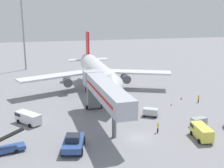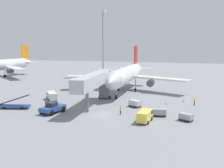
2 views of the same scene
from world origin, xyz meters
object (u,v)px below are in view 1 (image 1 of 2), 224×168
at_px(pushback_tug, 73,142).
at_px(baggage_cart_outer_right, 199,122).
at_px(service_van_near_left, 28,117).
at_px(safety_cone_bravo, 171,104).
at_px(service_van_near_center, 201,131).
at_px(baggage_cart_outer_left, 151,112).
at_px(belt_loader_truck, 0,149).
at_px(safety_cone_charlie, 181,98).
at_px(ground_crew_worker_midground, 199,99).
at_px(ground_crew_worker_foreground, 158,127).
at_px(apron_light_mast, 22,10).
at_px(jet_bridge, 103,91).
at_px(airplane_at_gate, 97,71).
at_px(safety_cone_alpha, 136,111).

relative_size(pushback_tug, baggage_cart_outer_right, 2.21).
relative_size(service_van_near_left, safety_cone_bravo, 10.90).
xyz_separation_m(service_van_near_center, baggage_cart_outer_left, (-3.93, 10.89, -0.33)).
height_order(belt_loader_truck, safety_cone_charlie, belt_loader_truck).
bearing_deg(safety_cone_charlie, pushback_tug, -145.21).
height_order(ground_crew_worker_midground, safety_cone_charlie, ground_crew_worker_midground).
bearing_deg(service_van_near_center, ground_crew_worker_foreground, 146.35).
relative_size(baggage_cart_outer_right, apron_light_mast, 0.10).
distance_m(baggage_cart_outer_left, safety_cone_charlie, 13.43).
distance_m(pushback_tug, ground_crew_worker_midground, 32.28).
distance_m(ground_crew_worker_foreground, safety_cone_charlie, 19.71).
relative_size(ground_crew_worker_foreground, ground_crew_worker_midground, 1.03).
bearing_deg(safety_cone_charlie, ground_crew_worker_midground, -49.54).
distance_m(jet_bridge, baggage_cart_outer_left, 10.36).
xyz_separation_m(service_van_near_left, safety_cone_bravo, (28.42, 2.92, -0.90)).
relative_size(service_van_near_center, baggage_cart_outer_right, 1.77).
bearing_deg(service_van_near_left, safety_cone_charlie, 11.01).
height_order(service_van_near_left, baggage_cart_outer_right, service_van_near_left).
bearing_deg(safety_cone_charlie, service_van_near_center, -109.02).
bearing_deg(pushback_tug, jet_bridge, 54.52).
height_order(airplane_at_gate, baggage_cart_outer_right, airplane_at_gate).
bearing_deg(apron_light_mast, belt_loader_truck, -91.61).
relative_size(safety_cone_alpha, safety_cone_charlie, 1.04).
height_order(service_van_near_center, apron_light_mast, apron_light_mast).
bearing_deg(baggage_cart_outer_right, pushback_tug, -171.31).
height_order(baggage_cart_outer_right, baggage_cart_outer_left, baggage_cart_outer_left).
distance_m(pushback_tug, baggage_cart_outer_right, 21.90).
xyz_separation_m(jet_bridge, ground_crew_worker_foreground, (7.46, -6.42, -4.91)).
bearing_deg(pushback_tug, service_van_near_left, 118.68).
bearing_deg(safety_cone_alpha, safety_cone_bravo, 14.05).
xyz_separation_m(jet_bridge, pushback_tug, (-6.41, -8.99, -4.71)).
distance_m(belt_loader_truck, baggage_cart_outer_right, 31.59).
relative_size(pushback_tug, apron_light_mast, 0.21).
bearing_deg(safety_cone_bravo, apron_light_mast, 122.85).
xyz_separation_m(jet_bridge, service_van_near_left, (-12.84, 2.78, -4.67)).
relative_size(airplane_at_gate, baggage_cart_outer_right, 13.78).
relative_size(jet_bridge, safety_cone_alpha, 34.90).
height_order(service_van_near_center, service_van_near_left, service_van_near_center).
bearing_deg(service_van_near_center, safety_cone_bravo, 80.73).
relative_size(baggage_cart_outer_left, ground_crew_worker_midground, 1.86).
distance_m(belt_loader_truck, safety_cone_bravo, 34.64).
bearing_deg(baggage_cart_outer_right, ground_crew_worker_midground, 59.97).
height_order(airplane_at_gate, safety_cone_alpha, airplane_at_gate).
height_order(ground_crew_worker_foreground, safety_cone_bravo, ground_crew_worker_foreground).
bearing_deg(jet_bridge, airplane_at_gate, 81.55).
height_order(jet_bridge, service_van_near_left, jet_bridge).
height_order(safety_cone_alpha, safety_cone_bravo, safety_cone_alpha).
bearing_deg(safety_cone_bravo, service_van_near_center, -99.27).
bearing_deg(belt_loader_truck, ground_crew_worker_midground, 20.16).
relative_size(baggage_cart_outer_right, baggage_cart_outer_left, 0.89).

